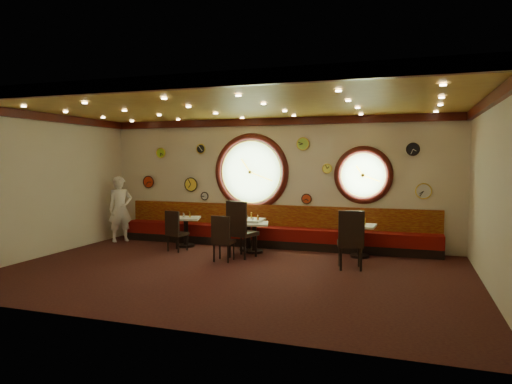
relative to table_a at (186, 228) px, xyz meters
The scene contains 50 objects.
floor 2.92m from the table_a, 45.90° to the right, with size 9.00×6.00×0.00m, color black.
ceiling 3.97m from the table_a, 45.90° to the right, with size 9.00×6.00×0.02m, color gold.
wall_back 2.48m from the table_a, 24.93° to the left, with size 9.00×0.02×3.20m, color beige.
wall_front 5.57m from the table_a, 68.42° to the right, with size 9.00×0.02×3.20m, color beige.
wall_left 3.43m from the table_a, 140.35° to the right, with size 0.02×6.00×3.20m, color beige.
wall_right 6.92m from the table_a, 17.64° to the right, with size 0.02×6.00×3.20m, color beige.
molding_back 3.43m from the table_a, 23.74° to the left, with size 9.00×0.10×0.18m, color #380E0A.
molding_front 6.02m from the table_a, 68.23° to the right, with size 9.00×0.10×0.18m, color #380E0A.
molding_left 4.15m from the table_a, 139.78° to the right, with size 0.10×6.00×0.18m, color #380E0A.
molding_right 7.28m from the table_a, 17.77° to the right, with size 0.10×6.00×0.18m, color #380E0A.
banquette_base 2.14m from the table_a, 18.01° to the left, with size 8.00×0.55×0.20m, color black.
banquette_seat 2.11m from the table_a, 18.01° to the left, with size 8.00×0.55×0.30m, color #5C0907.
banquette_back 2.20m from the table_a, 23.50° to the left, with size 8.00×0.10×0.55m, color #630C07.
porthole_left_glass 2.18m from the table_a, 33.42° to the left, with size 1.66×1.66×0.02m, color #82AE68.
porthole_left_frame 2.17m from the table_a, 32.99° to the left, with size 1.98×1.98×0.18m, color #380E0A.
porthole_left_ring 2.16m from the table_a, 32.12° to the left, with size 1.61×1.61×0.03m, color gold.
porthole_right_glass 4.51m from the table_a, 12.43° to the left, with size 1.10×1.10×0.02m, color #82AE68.
porthole_right_frame 4.50m from the table_a, 12.23° to the left, with size 1.38×1.38×0.18m, color #380E0A.
porthole_right_ring 4.50m from the table_a, 11.84° to the left, with size 1.09×1.09×0.03m, color gold.
wall_clock_0 3.08m from the table_a, 17.35° to the left, with size 0.24×0.24×0.03m, color red.
wall_clock_1 1.16m from the table_a, 83.33° to the left, with size 0.20×0.20×0.03m, color silver.
wall_clock_2 1.40m from the table_a, 108.35° to the left, with size 0.36×0.36×0.03m, color yellow.
wall_clock_3 5.71m from the table_a, ahead, with size 0.34×0.34×0.03m, color silver.
wall_clock_4 2.40m from the table_a, 143.29° to the left, with size 0.26×0.26×0.03m, color #8BB925.
wall_clock_5 2.13m from the table_a, 150.81° to the left, with size 0.32×0.32×0.03m, color red.
wall_clock_6 2.18m from the table_a, 89.72° to the left, with size 0.24×0.24×0.03m, color black.
wall_clock_7 5.72m from the table_a, ahead, with size 0.28×0.28×0.03m, color black.
wall_clock_8 3.57m from the table_a, 17.94° to the left, with size 0.30×0.30×0.03m, color #99D342.
wall_clock_9 3.78m from the table_a, 14.88° to the left, with size 0.22×0.22×0.03m, color #FAFA53.
table_a is the anchor object (origin of this frame).
table_b 1.64m from the table_a, ahead, with size 0.71×0.71×0.76m.
table_c 1.86m from the table_a, ahead, with size 0.80×0.80×0.70m.
table_d 4.23m from the table_a, ahead, with size 0.69×0.69×0.73m.
chair_a 0.64m from the table_a, 86.78° to the right, with size 0.48×0.48×0.60m.
chair_b 1.98m from the table_a, 40.19° to the right, with size 0.41×0.41×0.61m.
chair_c 1.93m from the table_a, 25.29° to the right, with size 0.66×0.66×0.78m.
chair_d 4.34m from the table_a, 15.42° to the right, with size 0.58×0.58×0.73m.
condiment_a_salt 0.34m from the table_a, 159.22° to the left, with size 0.04×0.04×0.11m, color silver.
condiment_b_salt 1.61m from the table_a, ahead, with size 0.04×0.04×0.11m, color silver.
condiment_c_salt 1.80m from the table_a, ahead, with size 0.03×0.03×0.09m, color silver.
condiment_d_salt 4.14m from the table_a, ahead, with size 0.03×0.03×0.09m, color silver.
condiment_a_pepper 0.32m from the table_a, 126.04° to the right, with size 0.04×0.04×0.10m, color silver.
condiment_b_pepper 1.67m from the table_a, ahead, with size 0.04×0.04×0.10m, color #B9B9BE.
condiment_c_pepper 1.85m from the table_a, ahead, with size 0.04×0.04×0.11m, color silver.
condiment_d_pepper 4.21m from the table_a, ahead, with size 0.04×0.04×0.10m, color silver.
condiment_a_bottle 0.36m from the table_a, 18.96° to the left, with size 0.05×0.05×0.15m, color gold.
condiment_b_bottle 1.73m from the table_a, ahead, with size 0.05×0.05×0.15m, color yellow.
condiment_c_bottle 1.94m from the table_a, ahead, with size 0.05×0.05×0.17m, color gold.
condiment_d_bottle 4.34m from the table_a, ahead, with size 0.05×0.05×0.15m, color gold.
waiter 2.04m from the table_a, behind, with size 0.63×0.41×1.72m, color white.
Camera 1 is at (3.22, -8.03, 2.15)m, focal length 32.00 mm.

